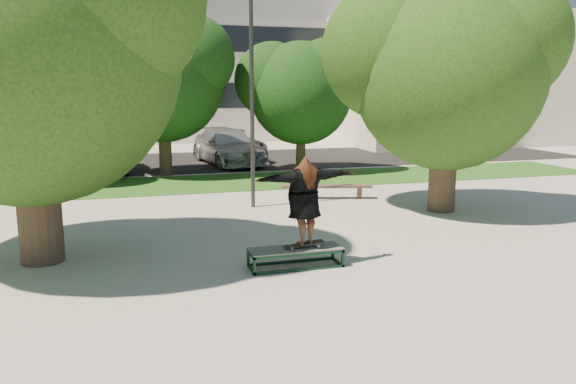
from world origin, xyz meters
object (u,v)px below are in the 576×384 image
object	(u,v)px
lamppost	(252,98)
car_silver_b	(228,146)
tree_right	(444,63)
car_grey	(233,145)
car_dark	(109,154)
tree_left	(20,33)
bench	(327,187)
grind_box	(295,257)

from	to	relation	value
lamppost	car_silver_b	bearing A→B (deg)	83.99
tree_right	car_grey	bearing A→B (deg)	104.71
tree_right	car_dark	size ratio (longest dim) A/B	1.40
car_dark	car_silver_b	world-z (taller)	car_silver_b
car_grey	tree_left	bearing A→B (deg)	-116.25
bench	car_grey	bearing A→B (deg)	110.92
tree_left	car_grey	distance (m)	16.88
car_grey	car_silver_b	size ratio (longest dim) A/B	0.97
tree_left	lamppost	world-z (taller)	tree_left
tree_right	car_silver_b	bearing A→B (deg)	108.32
car_grey	car_dark	bearing A→B (deg)	-157.40
tree_right	car_silver_b	xyz separation A→B (m)	(-3.88, 11.73, -3.30)
tree_right	car_grey	size ratio (longest dim) A/B	1.23
tree_left	bench	world-z (taller)	tree_left
tree_right	bench	size ratio (longest dim) A/B	2.31
lamppost	bench	xyz separation A→B (m)	(2.50, 0.59, -2.79)
tree_left	tree_right	size ratio (longest dim) A/B	1.09
lamppost	grind_box	size ratio (longest dim) A/B	3.39
bench	car_silver_b	xyz separation A→B (m)	(-1.47, 9.23, 0.43)
car_dark	car_silver_b	bearing A→B (deg)	15.06
lamppost	grind_box	distance (m)	6.48
car_dark	car_grey	size ratio (longest dim) A/B	0.88
tree_left	bench	size ratio (longest dim) A/B	2.52
lamppost	grind_box	world-z (taller)	lamppost
grind_box	car_dark	world-z (taller)	car_dark
tree_right	car_grey	distance (m)	13.87
grind_box	car_silver_b	xyz separation A→B (m)	(1.48, 15.56, 0.61)
car_silver_b	grind_box	bearing A→B (deg)	-104.93
car_silver_b	bench	bearing A→B (deg)	-90.46
bench	car_dark	xyz separation A→B (m)	(-6.70, 7.91, 0.41)
tree_left	grind_box	size ratio (longest dim) A/B	3.95
grind_box	tree_left	bearing A→B (deg)	159.23
lamppost	bench	world-z (taller)	lamppost
tree_right	car_dark	bearing A→B (deg)	131.20
tree_left	bench	bearing A→B (deg)	29.97
car_grey	tree_right	bearing A→B (deg)	-77.18
bench	car_silver_b	bearing A→B (deg)	114.51
tree_left	car_grey	world-z (taller)	tree_left
lamppost	grind_box	xyz separation A→B (m)	(-0.45, -5.74, -2.96)
grind_box	lamppost	bearing A→B (deg)	85.53
tree_left	car_grey	xyz separation A→B (m)	(6.79, 15.00, -3.69)
lamppost	car_dark	size ratio (longest dim) A/B	1.31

